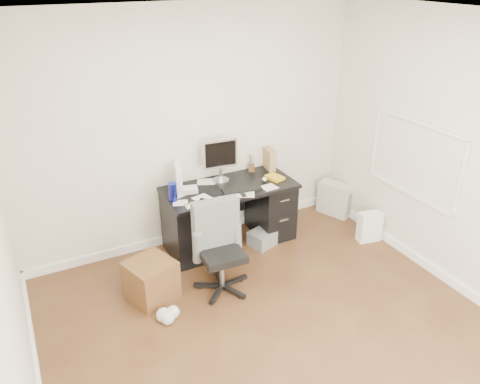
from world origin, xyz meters
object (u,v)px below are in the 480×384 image
at_px(lcd_monitor, 220,160).
at_px(pc_tower, 335,199).
at_px(desk, 230,213).
at_px(office_chair, 222,250).
at_px(wicker_basket, 151,280).
at_px(keyboard, 242,189).

relative_size(lcd_monitor, pc_tower, 1.20).
relative_size(desk, office_chair, 1.57).
height_order(pc_tower, wicker_basket, pc_tower).
height_order(lcd_monitor, keyboard, lcd_monitor).
bearing_deg(pc_tower, wicker_basket, 169.75).
height_order(keyboard, office_chair, office_chair).
bearing_deg(wicker_basket, office_chair, -15.80).
xyz_separation_m(keyboard, pc_tower, (1.48, 0.17, -0.55)).
height_order(desk, keyboard, keyboard).
relative_size(lcd_monitor, wicker_basket, 1.24).
bearing_deg(pc_tower, lcd_monitor, 151.97).
relative_size(keyboard, pc_tower, 1.02).
distance_m(keyboard, office_chair, 0.86).
xyz_separation_m(keyboard, office_chair, (-0.54, -0.61, -0.29)).
distance_m(keyboard, pc_tower, 1.59).
height_order(lcd_monitor, office_chair, lcd_monitor).
distance_m(desk, office_chair, 0.90).
height_order(keyboard, wicker_basket, keyboard).
xyz_separation_m(office_chair, pc_tower, (2.02, 0.78, -0.26)).
bearing_deg(keyboard, desk, 124.73).
relative_size(office_chair, wicker_basket, 2.28).
xyz_separation_m(keyboard, wicker_basket, (-1.22, -0.42, -0.55)).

